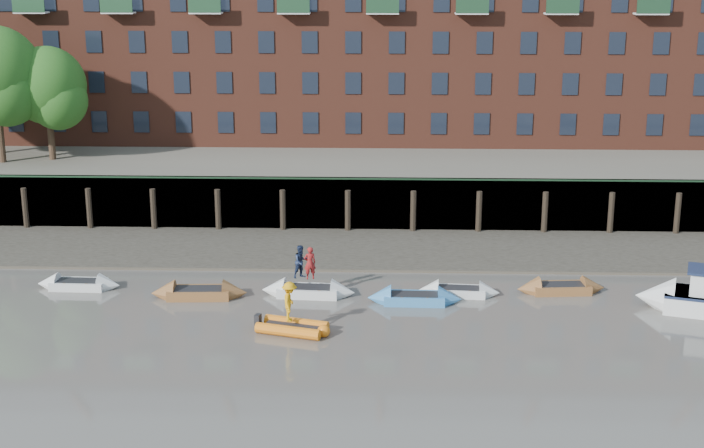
{
  "coord_description": "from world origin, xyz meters",
  "views": [
    {
      "loc": [
        0.14,
        -36.15,
        16.63
      ],
      "look_at": [
        -1.43,
        12.0,
        3.2
      ],
      "focal_mm": 50.0,
      "sensor_mm": 36.0,
      "label": 1
    }
  ],
  "objects_px": {
    "rowboat_0": "(79,284)",
    "rib_tender": "(295,327)",
    "rowboat_6": "(561,288)",
    "person_rower_a": "(310,263)",
    "person_rower_b": "(301,262)",
    "rowboat_5": "(459,291)",
    "rowboat_4": "(414,298)",
    "rowboat_2": "(199,293)",
    "person_rib_crew": "(290,302)",
    "rowboat_3": "(308,291)",
    "motor_launch": "(699,298)"
  },
  "relations": [
    {
      "from": "rowboat_4",
      "to": "motor_launch",
      "type": "height_order",
      "value": "motor_launch"
    },
    {
      "from": "rib_tender",
      "to": "person_rib_crew",
      "type": "height_order",
      "value": "person_rib_crew"
    },
    {
      "from": "rowboat_5",
      "to": "motor_launch",
      "type": "relative_size",
      "value": 0.59
    },
    {
      "from": "motor_launch",
      "to": "person_rower_b",
      "type": "relative_size",
      "value": 4.22
    },
    {
      "from": "rowboat_6",
      "to": "motor_launch",
      "type": "relative_size",
      "value": 0.65
    },
    {
      "from": "rowboat_6",
      "to": "person_rower_b",
      "type": "bearing_deg",
      "value": 178.44
    },
    {
      "from": "rowboat_4",
      "to": "motor_launch",
      "type": "distance_m",
      "value": 13.56
    },
    {
      "from": "rib_tender",
      "to": "rowboat_5",
      "type": "bearing_deg",
      "value": 50.71
    },
    {
      "from": "rowboat_2",
      "to": "rib_tender",
      "type": "xyz_separation_m",
      "value": [
        5.19,
        -4.49,
        0.01
      ]
    },
    {
      "from": "person_rib_crew",
      "to": "rowboat_6",
      "type": "bearing_deg",
      "value": -65.58
    },
    {
      "from": "motor_launch",
      "to": "person_rib_crew",
      "type": "height_order",
      "value": "person_rib_crew"
    },
    {
      "from": "person_rib_crew",
      "to": "rowboat_5",
      "type": "bearing_deg",
      "value": -56.29
    },
    {
      "from": "rowboat_3",
      "to": "rib_tender",
      "type": "distance_m",
      "value": 4.95
    },
    {
      "from": "person_rower_a",
      "to": "person_rib_crew",
      "type": "bearing_deg",
      "value": 66.81
    },
    {
      "from": "rowboat_0",
      "to": "rib_tender",
      "type": "bearing_deg",
      "value": -24.16
    },
    {
      "from": "rowboat_4",
      "to": "person_rower_a",
      "type": "bearing_deg",
      "value": 172.38
    },
    {
      "from": "rowboat_0",
      "to": "rowboat_6",
      "type": "relative_size",
      "value": 0.95
    },
    {
      "from": "rowboat_4",
      "to": "rowboat_5",
      "type": "height_order",
      "value": "rowboat_4"
    },
    {
      "from": "rowboat_6",
      "to": "motor_launch",
      "type": "height_order",
      "value": "motor_launch"
    },
    {
      "from": "rowboat_0",
      "to": "rowboat_2",
      "type": "relative_size",
      "value": 0.89
    },
    {
      "from": "person_rower_b",
      "to": "rib_tender",
      "type": "bearing_deg",
      "value": -123.97
    },
    {
      "from": "rowboat_4",
      "to": "motor_launch",
      "type": "bearing_deg",
      "value": -1.85
    },
    {
      "from": "rowboat_2",
      "to": "motor_launch",
      "type": "distance_m",
      "value": 24.26
    },
    {
      "from": "rowboat_2",
      "to": "person_rib_crew",
      "type": "distance_m",
      "value": 6.74
    },
    {
      "from": "rib_tender",
      "to": "person_rib_crew",
      "type": "bearing_deg",
      "value": 175.94
    },
    {
      "from": "rowboat_5",
      "to": "rowboat_4",
      "type": "bearing_deg",
      "value": -147.89
    },
    {
      "from": "person_rower_b",
      "to": "person_rower_a",
      "type": "bearing_deg",
      "value": -56.89
    },
    {
      "from": "rowboat_4",
      "to": "rib_tender",
      "type": "bearing_deg",
      "value": -142.25
    },
    {
      "from": "person_rib_crew",
      "to": "person_rower_a",
      "type": "bearing_deg",
      "value": -5.76
    },
    {
      "from": "person_rib_crew",
      "to": "rowboat_3",
      "type": "bearing_deg",
      "value": -4.43
    },
    {
      "from": "person_rower_a",
      "to": "rowboat_6",
      "type": "bearing_deg",
      "value": 167.79
    },
    {
      "from": "rowboat_0",
      "to": "rib_tender",
      "type": "distance_m",
      "value": 12.91
    },
    {
      "from": "rowboat_5",
      "to": "person_rower_a",
      "type": "height_order",
      "value": "person_rower_a"
    },
    {
      "from": "rowboat_3",
      "to": "motor_launch",
      "type": "bearing_deg",
      "value": -1.06
    },
    {
      "from": "rowboat_4",
      "to": "rib_tender",
      "type": "relative_size",
      "value": 1.35
    },
    {
      "from": "rowboat_2",
      "to": "rib_tender",
      "type": "distance_m",
      "value": 6.86
    },
    {
      "from": "person_rower_b",
      "to": "rowboat_4",
      "type": "bearing_deg",
      "value": -45.37
    },
    {
      "from": "rowboat_5",
      "to": "rowboat_6",
      "type": "distance_m",
      "value": 5.22
    },
    {
      "from": "rowboat_5",
      "to": "person_rower_b",
      "type": "distance_m",
      "value": 8.04
    },
    {
      "from": "rowboat_0",
      "to": "motor_launch",
      "type": "xyz_separation_m",
      "value": [
        30.64,
        -2.35,
        0.49
      ]
    },
    {
      "from": "motor_launch",
      "to": "person_rib_crew",
      "type": "distance_m",
      "value": 19.55
    },
    {
      "from": "person_rower_b",
      "to": "rowboat_0",
      "type": "bearing_deg",
      "value": 141.63
    },
    {
      "from": "rowboat_0",
      "to": "person_rower_a",
      "type": "distance_m",
      "value": 12.05
    },
    {
      "from": "rowboat_2",
      "to": "rowboat_5",
      "type": "relative_size",
      "value": 1.17
    },
    {
      "from": "rowboat_0",
      "to": "rowboat_2",
      "type": "height_order",
      "value": "rowboat_2"
    },
    {
      "from": "person_rower_a",
      "to": "rowboat_5",
      "type": "bearing_deg",
      "value": 166.3
    },
    {
      "from": "rowboat_6",
      "to": "person_rib_crew",
      "type": "height_order",
      "value": "person_rib_crew"
    },
    {
      "from": "rowboat_5",
      "to": "person_rower_a",
      "type": "relative_size",
      "value": 2.51
    },
    {
      "from": "rowboat_2",
      "to": "rowboat_3",
      "type": "distance_m",
      "value": 5.43
    },
    {
      "from": "rowboat_5",
      "to": "person_rib_crew",
      "type": "bearing_deg",
      "value": -142.73
    }
  ]
}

